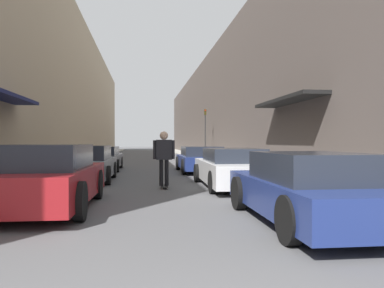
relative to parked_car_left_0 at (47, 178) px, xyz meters
name	(u,v)px	position (x,y,z in m)	size (l,w,h in m)	color
ground	(147,161)	(2.31, 19.63, -0.66)	(144.97, 144.97, 0.00)	#515154
curb_strip_left	(98,157)	(-2.05, 26.22, -0.60)	(1.80, 65.90, 0.12)	#A3A099
curb_strip_right	(194,156)	(6.67, 26.22, -0.60)	(1.80, 65.90, 0.12)	#A3A099
building_row_left	(64,91)	(-4.95, 26.21, 5.24)	(4.90, 65.90, 11.80)	tan
building_row_right	(225,109)	(9.57, 26.21, 3.86)	(4.90, 65.90, 9.03)	#564C47
parked_car_left_0	(47,178)	(0.00, 0.00, 0.00)	(1.92, 4.35, 1.36)	maroon
parked_car_left_1	(86,164)	(-0.01, 5.54, -0.05)	(1.87, 4.02, 1.28)	gray
parked_car_left_2	(101,159)	(-0.11, 10.91, -0.08)	(1.98, 4.76, 1.18)	#515459
parked_car_right_0	(308,188)	(4.83, -1.92, -0.06)	(1.92, 4.42, 1.23)	navy
parked_car_right_1	(231,168)	(4.72, 3.31, -0.07)	(1.90, 4.83, 1.21)	silver
parked_car_right_2	(201,159)	(4.66, 9.16, -0.07)	(2.06, 4.37, 1.19)	navy
skateboarder	(164,153)	(2.61, 3.29, 0.40)	(0.66, 0.78, 1.73)	black
traffic_light	(205,128)	(6.75, 20.32, 1.79)	(0.16, 0.22, 3.81)	#2D2D2D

